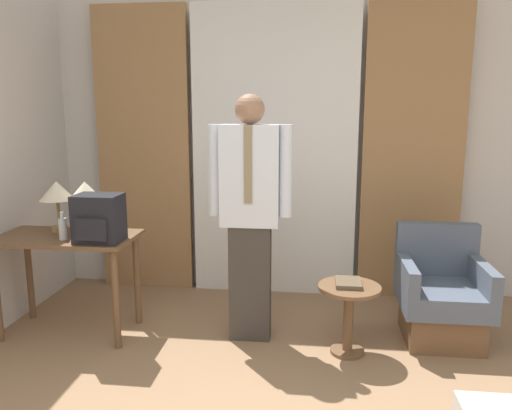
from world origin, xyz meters
TOP-DOWN VIEW (x-y plane):
  - wall_back at (0.00, 3.12)m, footprint 10.00×0.06m
  - curtain_sheer_center at (0.00, 2.99)m, footprint 1.46×0.06m
  - curtain_drape_left at (-1.20, 2.99)m, footprint 0.86×0.06m
  - curtain_drape_right at (1.20, 2.99)m, footprint 0.86×0.06m
  - desk at (-1.45, 1.93)m, footprint 1.02×0.55m
  - table_lamp_left at (-1.56, 2.06)m, footprint 0.26×0.26m
  - table_lamp_right at (-1.34, 2.06)m, footprint 0.26×0.26m
  - bottle_near_edge at (-1.41, 1.83)m, footprint 0.06×0.06m
  - backpack at (-1.13, 1.80)m, footprint 0.32×0.27m
  - person at (-0.09, 2.00)m, footprint 0.60×0.21m
  - armchair at (1.31, 2.16)m, footprint 0.61×0.63m
  - side_table at (0.62, 1.84)m, footprint 0.43×0.43m
  - book at (0.61, 1.86)m, footprint 0.17×0.22m

SIDE VIEW (x-z plane):
  - armchair at x=1.31m, z-range -0.10..0.73m
  - side_table at x=0.62m, z-range 0.09..0.58m
  - book at x=0.61m, z-range 0.49..0.52m
  - desk at x=-1.45m, z-range 0.25..1.01m
  - bottle_near_edge at x=-1.41m, z-range 0.74..0.94m
  - backpack at x=-1.13m, z-range 0.76..1.09m
  - person at x=-0.09m, z-range 0.09..1.87m
  - table_lamp_left at x=-1.56m, z-range 0.86..1.25m
  - table_lamp_right at x=-1.34m, z-range 0.86..1.25m
  - curtain_sheer_center at x=0.00m, z-range 0.00..2.58m
  - curtain_drape_left at x=-1.20m, z-range 0.00..2.58m
  - curtain_drape_right at x=1.20m, z-range 0.00..2.58m
  - wall_back at x=0.00m, z-range 0.00..2.70m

